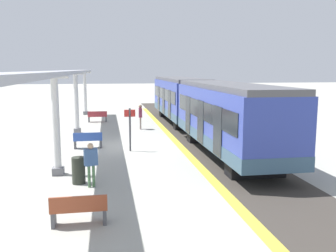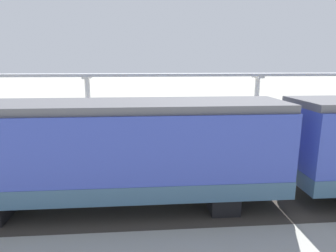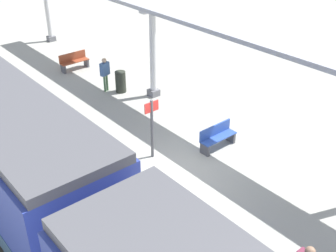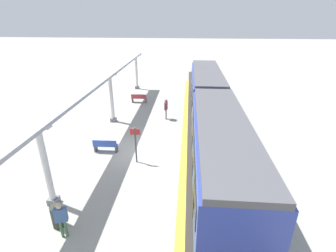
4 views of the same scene
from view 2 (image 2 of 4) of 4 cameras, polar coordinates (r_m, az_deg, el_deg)
ground_plane at (r=14.66m, az=2.81°, el=-6.13°), size 176.00×176.00×0.00m
tactile_edge_strip at (r=11.84m, az=4.72°, el=-10.78°), size 0.39×38.64×0.01m
trackbed at (r=10.24m, az=6.37°, el=-14.71°), size 3.20×50.64×0.01m
train_far_carriage at (r=9.44m, az=-11.15°, el=-5.28°), size 2.65×11.09×3.48m
canopy_pillar_second at (r=18.04m, az=17.04°, el=3.34°), size 1.10×0.44×3.91m
canopy_pillar_third at (r=17.10m, az=-15.46°, el=2.96°), size 1.10×0.44×3.91m
canopy_beam at (r=16.67m, az=1.35°, el=10.13°), size 1.20×30.82×0.16m
bench_far_end at (r=16.28m, az=1.30°, el=-2.59°), size 1.50×0.45×0.86m
trash_bin at (r=16.85m, az=-20.04°, el=-2.67°), size 0.48×0.48×0.98m
platform_info_sign at (r=13.90m, az=-1.92°, el=-1.45°), size 0.56×0.10×2.20m
passenger_waiting_near_edge at (r=14.87m, az=25.81°, el=-2.81°), size 0.24×0.50×1.72m
passenger_by_the_benches at (r=16.43m, az=-22.30°, el=-1.40°), size 0.50×0.33×1.60m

